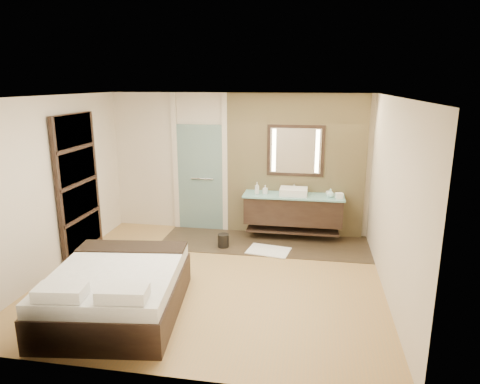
% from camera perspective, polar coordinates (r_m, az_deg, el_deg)
% --- Properties ---
extents(floor, '(5.00, 5.00, 0.00)m').
position_cam_1_polar(floor, '(6.63, -3.66, -11.45)').
color(floor, '#AE8449').
rests_on(floor, ground).
extents(tile_strip, '(3.80, 1.30, 0.01)m').
position_cam_1_polar(tile_strip, '(7.98, 3.23, -6.77)').
color(tile_strip, '#34291C').
rests_on(tile_strip, floor).
extents(stone_wall, '(2.60, 0.08, 2.70)m').
position_cam_1_polar(stone_wall, '(8.15, 7.36, 3.45)').
color(stone_wall, tan).
rests_on(stone_wall, floor).
extents(vanity, '(1.85, 0.55, 0.88)m').
position_cam_1_polar(vanity, '(8.05, 7.09, -2.32)').
color(vanity, black).
rests_on(vanity, stone_wall).
extents(mirror_unit, '(1.06, 0.04, 0.96)m').
position_cam_1_polar(mirror_unit, '(8.05, 7.41, 5.47)').
color(mirror_unit, black).
rests_on(mirror_unit, stone_wall).
extents(frosted_door, '(1.10, 0.12, 2.70)m').
position_cam_1_polar(frosted_door, '(8.46, -5.31, 2.49)').
color(frosted_door, '#A6D2CA').
rests_on(frosted_door, floor).
extents(shoji_partition, '(0.06, 1.20, 2.40)m').
position_cam_1_polar(shoji_partition, '(7.64, -20.73, 0.80)').
color(shoji_partition, black).
rests_on(shoji_partition, floor).
extents(bed, '(1.79, 2.13, 0.75)m').
position_cam_1_polar(bed, '(5.82, -16.05, -12.48)').
color(bed, black).
rests_on(bed, floor).
extents(bath_mat, '(0.80, 0.62, 0.02)m').
position_cam_1_polar(bath_mat, '(7.59, 3.83, -7.81)').
color(bath_mat, white).
rests_on(bath_mat, floor).
extents(waste_bin, '(0.25, 0.25, 0.25)m').
position_cam_1_polar(waste_bin, '(7.73, -2.24, -6.52)').
color(waste_bin, black).
rests_on(waste_bin, floor).
extents(tissue_box, '(0.14, 0.14, 0.10)m').
position_cam_1_polar(tissue_box, '(7.85, 13.10, -0.50)').
color(tissue_box, white).
rests_on(tissue_box, vanity).
extents(soap_bottle_a, '(0.09, 0.09, 0.23)m').
position_cam_1_polar(soap_bottle_a, '(7.93, 2.28, 0.50)').
color(soap_bottle_a, silver).
rests_on(soap_bottle_a, vanity).
extents(soap_bottle_b, '(0.09, 0.09, 0.16)m').
position_cam_1_polar(soap_bottle_b, '(7.98, 3.38, 0.33)').
color(soap_bottle_b, '#B2B2B2').
rests_on(soap_bottle_b, vanity).
extents(soap_bottle_c, '(0.16, 0.16, 0.16)m').
position_cam_1_polar(soap_bottle_c, '(7.89, 11.96, -0.15)').
color(soap_bottle_c, '#BCECE9').
rests_on(soap_bottle_c, vanity).
extents(cup, '(0.13, 0.13, 0.09)m').
position_cam_1_polar(cup, '(8.01, 11.79, -0.18)').
color(cup, silver).
rests_on(cup, vanity).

